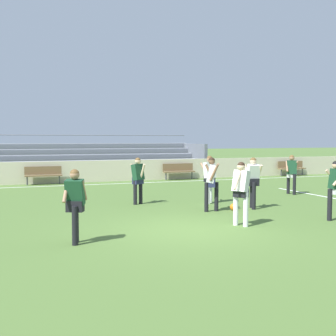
# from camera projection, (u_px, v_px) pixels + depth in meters

# --- Properties ---
(ground_plane) EXTENTS (160.00, 160.00, 0.00)m
(ground_plane) POSITION_uv_depth(u_px,v_px,m) (187.00, 230.00, 10.78)
(ground_plane) COLOR #4C6B30
(field_line_sideline) EXTENTS (44.00, 0.12, 0.01)m
(field_line_sideline) POSITION_uv_depth(u_px,v_px,m) (98.00, 184.00, 21.56)
(field_line_sideline) COLOR white
(field_line_sideline) RESTS_ON ground
(field_line_penalty_mark) EXTENTS (0.12, 4.40, 0.01)m
(field_line_penalty_mark) POSITION_uv_depth(u_px,v_px,m) (311.00, 194.00, 17.79)
(field_line_penalty_mark) COLOR white
(field_line_penalty_mark) RESTS_ON ground
(sideline_wall) EXTENTS (48.00, 0.16, 1.13)m
(sideline_wall) POSITION_uv_depth(u_px,v_px,m) (93.00, 171.00, 22.75)
(sideline_wall) COLOR beige
(sideline_wall) RESTS_ON ground
(bleacher_stand) EXTENTS (18.87, 3.80, 2.55)m
(bleacher_stand) POSITION_uv_depth(u_px,v_px,m) (45.00, 160.00, 24.63)
(bleacher_stand) COLOR #9EA3AD
(bleacher_stand) RESTS_ON ground
(bench_near_bin) EXTENTS (1.80, 0.40, 0.90)m
(bench_near_bin) POSITION_uv_depth(u_px,v_px,m) (179.00, 170.00, 24.04)
(bench_near_bin) COLOR brown
(bench_near_bin) RESTS_ON ground
(bench_centre_sideline) EXTENTS (1.80, 0.40, 0.90)m
(bench_centre_sideline) POSITION_uv_depth(u_px,v_px,m) (43.00, 174.00, 21.51)
(bench_centre_sideline) COLOR brown
(bench_centre_sideline) RESTS_ON ground
(bench_near_wall_gap) EXTENTS (1.80, 0.40, 0.90)m
(bench_near_wall_gap) POSITION_uv_depth(u_px,v_px,m) (291.00, 167.00, 26.64)
(bench_near_wall_gap) COLOR brown
(bench_near_wall_gap) RESTS_ON ground
(player_white_pressing_high) EXTENTS (0.49, 0.51, 1.68)m
(player_white_pressing_high) POSITION_uv_depth(u_px,v_px,m) (253.00, 178.00, 14.03)
(player_white_pressing_high) COLOR black
(player_white_pressing_high) RESTS_ON ground
(player_white_deep_cover) EXTENTS (0.47, 0.61, 1.70)m
(player_white_deep_cover) POSITION_uv_depth(u_px,v_px,m) (212.00, 179.00, 13.49)
(player_white_deep_cover) COLOR black
(player_white_deep_cover) RESTS_ON ground
(player_dark_wide_left) EXTENTS (0.60, 0.45, 1.63)m
(player_dark_wide_left) POSITION_uv_depth(u_px,v_px,m) (75.00, 200.00, 9.31)
(player_dark_wide_left) COLOR black
(player_dark_wide_left) RESTS_ON ground
(player_dark_dropping_back) EXTENTS (0.69, 0.50, 1.62)m
(player_dark_dropping_back) POSITION_uv_depth(u_px,v_px,m) (292.00, 171.00, 17.67)
(player_dark_dropping_back) COLOR black
(player_dark_dropping_back) RESTS_ON ground
(player_white_wide_right) EXTENTS (0.47, 0.68, 1.69)m
(player_white_wide_right) POSITION_uv_depth(u_px,v_px,m) (209.00, 175.00, 15.20)
(player_white_wide_right) COLOR white
(player_white_wide_right) RESTS_ON ground
(player_dark_overlapping) EXTENTS (0.49, 0.56, 1.63)m
(player_dark_overlapping) POSITION_uv_depth(u_px,v_px,m) (138.00, 177.00, 14.99)
(player_dark_overlapping) COLOR black
(player_dark_overlapping) RESTS_ON ground
(player_dark_challenging) EXTENTS (0.50, 0.57, 1.67)m
(player_dark_challenging) POSITION_uv_depth(u_px,v_px,m) (336.00, 185.00, 11.97)
(player_dark_challenging) COLOR black
(player_dark_challenging) RESTS_ON ground
(player_white_trailing_run) EXTENTS (0.68, 0.51, 1.69)m
(player_white_trailing_run) POSITION_uv_depth(u_px,v_px,m) (241.00, 188.00, 11.23)
(player_white_trailing_run) COLOR white
(player_white_trailing_run) RESTS_ON ground
(soccer_ball) EXTENTS (0.22, 0.22, 0.22)m
(soccer_ball) POSITION_uv_depth(u_px,v_px,m) (233.00, 207.00, 13.73)
(soccer_ball) COLOR orange
(soccer_ball) RESTS_ON ground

